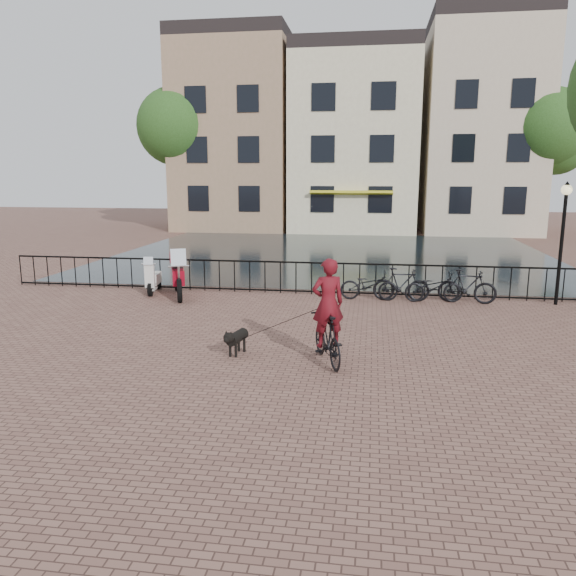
# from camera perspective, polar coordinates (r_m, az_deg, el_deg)

# --- Properties ---
(ground) EXTENTS (100.00, 100.00, 0.00)m
(ground) POSITION_cam_1_polar(r_m,az_deg,el_deg) (10.20, -2.56, -9.99)
(ground) COLOR brown
(ground) RESTS_ON ground
(canal_water) EXTENTS (20.00, 20.00, 0.00)m
(canal_water) POSITION_cam_1_polar(r_m,az_deg,el_deg) (26.93, 4.56, 3.52)
(canal_water) COLOR black
(canal_water) RESTS_ON ground
(railing) EXTENTS (20.00, 0.05, 1.02)m
(railing) POSITION_cam_1_polar(r_m,az_deg,el_deg) (17.70, 2.42, 1.00)
(railing) COLOR black
(railing) RESTS_ON ground
(canal_house_left) EXTENTS (7.50, 9.00, 12.80)m
(canal_house_left) POSITION_cam_1_polar(r_m,az_deg,el_deg) (40.49, -4.97, 15.27)
(canal_house_left) COLOR #8F7253
(canal_house_left) RESTS_ON ground
(canal_house_mid) EXTENTS (8.00, 9.50, 11.80)m
(canal_house_mid) POSITION_cam_1_polar(r_m,az_deg,el_deg) (39.38, 6.82, 14.61)
(canal_house_mid) COLOR beige
(canal_house_mid) RESTS_ON ground
(canal_house_right) EXTENTS (7.00, 9.00, 13.30)m
(canal_house_right) POSITION_cam_1_polar(r_m,az_deg,el_deg) (39.97, 18.80, 15.13)
(canal_house_right) COLOR #C2AC90
(canal_house_right) RESTS_ON ground
(tree_far_left) EXTENTS (5.04, 5.04, 9.27)m
(tree_far_left) POSITION_cam_1_polar(r_m,az_deg,el_deg) (38.63, -11.31, 15.76)
(tree_far_left) COLOR black
(tree_far_left) RESTS_ON ground
(tree_far_right) EXTENTS (4.76, 4.76, 8.76)m
(tree_far_right) POSITION_cam_1_polar(r_m,az_deg,el_deg) (37.79, 24.98, 14.47)
(tree_far_right) COLOR black
(tree_far_right) RESTS_ON ground
(lamp_post) EXTENTS (0.30, 0.30, 3.45)m
(lamp_post) POSITION_cam_1_polar(r_m,az_deg,el_deg) (17.78, 26.19, 5.97)
(lamp_post) COLOR black
(lamp_post) RESTS_ON ground
(cyclist) EXTENTS (1.13, 1.88, 2.49)m
(cyclist) POSITION_cam_1_polar(r_m,az_deg,el_deg) (11.16, 4.06, -3.00)
(cyclist) COLOR black
(cyclist) RESTS_ON ground
(dog) EXTENTS (0.48, 0.93, 0.60)m
(dog) POSITION_cam_1_polar(r_m,az_deg,el_deg) (11.89, -5.18, -5.34)
(dog) COLOR black
(dog) RESTS_ON ground
(motorcycle) EXTENTS (1.37, 2.34, 1.64)m
(motorcycle) POSITION_cam_1_polar(r_m,az_deg,el_deg) (17.62, -11.16, 1.79)
(motorcycle) COLOR maroon
(motorcycle) RESTS_ON ground
(scooter) EXTENTS (0.60, 1.42, 1.27)m
(scooter) POSITION_cam_1_polar(r_m,az_deg,el_deg) (18.35, -13.50, 1.48)
(scooter) COLOR silver
(scooter) RESTS_ON ground
(parked_bike_0) EXTENTS (1.72, 0.62, 0.90)m
(parked_bike_0) POSITION_cam_1_polar(r_m,az_deg,el_deg) (17.03, 8.23, 0.28)
(parked_bike_0) COLOR black
(parked_bike_0) RESTS_ON ground
(parked_bike_1) EXTENTS (1.67, 0.50, 1.00)m
(parked_bike_1) POSITION_cam_1_polar(r_m,az_deg,el_deg) (17.04, 11.43, 0.35)
(parked_bike_1) COLOR black
(parked_bike_1) RESTS_ON ground
(parked_bike_2) EXTENTS (1.77, 0.79, 0.90)m
(parked_bike_2) POSITION_cam_1_polar(r_m,az_deg,el_deg) (17.13, 14.60, 0.09)
(parked_bike_2) COLOR black
(parked_bike_2) RESTS_ON ground
(parked_bike_3) EXTENTS (1.72, 0.71, 1.00)m
(parked_bike_3) POSITION_cam_1_polar(r_m,az_deg,el_deg) (17.24, 17.74, 0.15)
(parked_bike_3) COLOR black
(parked_bike_3) RESTS_ON ground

